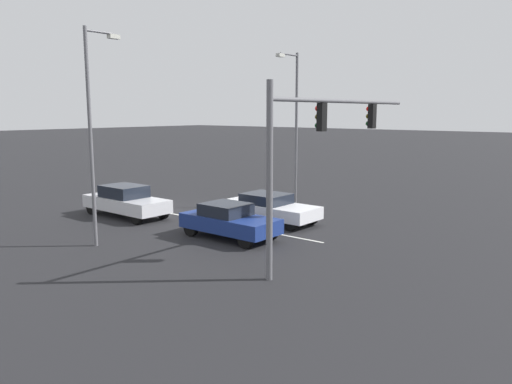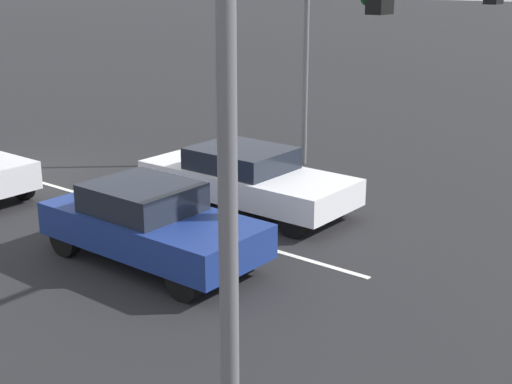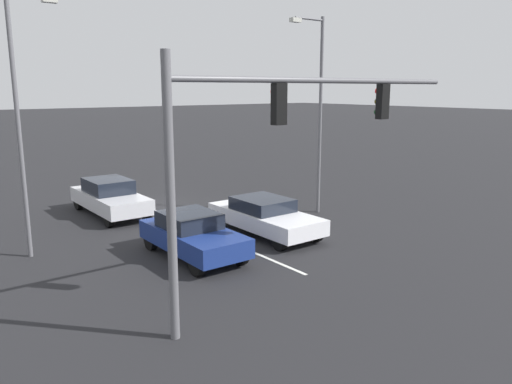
% 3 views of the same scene
% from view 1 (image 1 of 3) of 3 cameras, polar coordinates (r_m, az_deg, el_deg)
% --- Properties ---
extents(ground_plane, '(240.00, 240.00, 0.00)m').
position_cam_1_polar(ground_plane, '(26.52, -11.44, -2.10)').
color(ground_plane, black).
extents(lane_stripe_left_divider, '(0.12, 16.23, 0.01)m').
position_cam_1_polar(lane_stripe_left_divider, '(24.94, -8.36, -2.71)').
color(lane_stripe_left_divider, silver).
rests_on(lane_stripe_left_divider, ground_plane).
extents(car_white_leftlane_front, '(1.90, 4.80, 1.33)m').
position_cam_1_polar(car_white_leftlane_front, '(23.26, 1.41, -1.76)').
color(car_white_leftlane_front, silver).
rests_on(car_white_leftlane_front, ground_plane).
extents(car_navy_midlane_front, '(1.79, 4.14, 1.41)m').
position_cam_1_polar(car_navy_midlane_front, '(20.30, -3.11, -3.26)').
color(car_navy_midlane_front, navy).
rests_on(car_navy_midlane_front, ground_plane).
extents(car_silver_midlane_second, '(1.83, 4.78, 1.53)m').
position_cam_1_polar(car_silver_midlane_second, '(25.28, -14.66, -0.97)').
color(car_silver_midlane_second, silver).
rests_on(car_silver_midlane_second, ground_plane).
extents(traffic_signal_gantry, '(9.10, 0.37, 6.01)m').
position_cam_1_polar(traffic_signal_gantry, '(16.97, 7.28, 6.44)').
color(traffic_signal_gantry, slate).
rests_on(traffic_signal_gantry, ground_plane).
extents(street_lamp_right_shoulder, '(1.50, 0.24, 8.14)m').
position_cam_1_polar(street_lamp_right_shoulder, '(19.66, -18.11, 7.35)').
color(street_lamp_right_shoulder, slate).
rests_on(street_lamp_right_shoulder, ground_plane).
extents(street_lamp_left_shoulder, '(1.76, 0.24, 8.10)m').
position_cam_1_polar(street_lamp_left_shoulder, '(26.51, 4.42, 8.16)').
color(street_lamp_left_shoulder, slate).
rests_on(street_lamp_left_shoulder, ground_plane).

